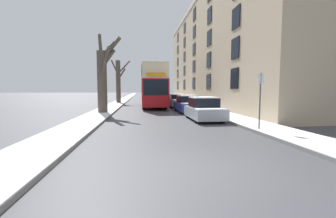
{
  "coord_description": "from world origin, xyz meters",
  "views": [
    {
      "loc": [
        -1.48,
        -5.28,
        1.97
      ],
      "look_at": [
        1.02,
        15.25,
        0.2
      ],
      "focal_mm": 24.0,
      "sensor_mm": 36.0,
      "label": 1
    }
  ],
  "objects_px": {
    "bare_tree_left_1": "(119,80)",
    "street_sign_post": "(260,99)",
    "bare_tree_left_0": "(103,77)",
    "parked_car_1": "(187,104)",
    "parked_car_3": "(170,99)",
    "double_decker_bus": "(153,85)",
    "parked_car_0": "(204,110)",
    "pedestrian_left_sidewalk": "(103,102)",
    "parked_car_2": "(177,101)"
  },
  "relations": [
    {
      "from": "parked_car_1",
      "to": "pedestrian_left_sidewalk",
      "type": "relative_size",
      "value": 2.87
    },
    {
      "from": "parked_car_3",
      "to": "street_sign_post",
      "type": "bearing_deg",
      "value": -86.28
    },
    {
      "from": "bare_tree_left_0",
      "to": "parked_car_0",
      "type": "bearing_deg",
      "value": -32.34
    },
    {
      "from": "double_decker_bus",
      "to": "parked_car_2",
      "type": "distance_m",
      "value": 3.35
    },
    {
      "from": "double_decker_bus",
      "to": "parked_car_1",
      "type": "xyz_separation_m",
      "value": [
        2.71,
        -6.13,
        -1.87
      ]
    },
    {
      "from": "bare_tree_left_1",
      "to": "parked_car_3",
      "type": "xyz_separation_m",
      "value": [
        7.22,
        -1.96,
        -2.69
      ]
    },
    {
      "from": "bare_tree_left_1",
      "to": "double_decker_bus",
      "type": "bearing_deg",
      "value": -58.12
    },
    {
      "from": "bare_tree_left_1",
      "to": "parked_car_1",
      "type": "xyz_separation_m",
      "value": [
        7.22,
        -13.38,
        -2.65
      ]
    },
    {
      "from": "parked_car_2",
      "to": "double_decker_bus",
      "type": "bearing_deg",
      "value": 167.19
    },
    {
      "from": "bare_tree_left_1",
      "to": "parked_car_3",
      "type": "distance_m",
      "value": 7.95
    },
    {
      "from": "pedestrian_left_sidewalk",
      "to": "street_sign_post",
      "type": "bearing_deg",
      "value": -140.32
    },
    {
      "from": "double_decker_bus",
      "to": "parked_car_0",
      "type": "height_order",
      "value": "double_decker_bus"
    },
    {
      "from": "parked_car_1",
      "to": "pedestrian_left_sidewalk",
      "type": "bearing_deg",
      "value": 175.51
    },
    {
      "from": "parked_car_3",
      "to": "parked_car_2",
      "type": "bearing_deg",
      "value": -90.0
    },
    {
      "from": "bare_tree_left_1",
      "to": "parked_car_0",
      "type": "relative_size",
      "value": 1.59
    },
    {
      "from": "double_decker_bus",
      "to": "parked_car_0",
      "type": "bearing_deg",
      "value": -76.72
    },
    {
      "from": "bare_tree_left_1",
      "to": "parked_car_0",
      "type": "height_order",
      "value": "bare_tree_left_1"
    },
    {
      "from": "bare_tree_left_1",
      "to": "street_sign_post",
      "type": "relative_size",
      "value": 2.34
    },
    {
      "from": "double_decker_bus",
      "to": "parked_car_3",
      "type": "height_order",
      "value": "double_decker_bus"
    },
    {
      "from": "double_decker_bus",
      "to": "bare_tree_left_0",
      "type": "bearing_deg",
      "value": -122.1
    },
    {
      "from": "bare_tree_left_0",
      "to": "pedestrian_left_sidewalk",
      "type": "relative_size",
      "value": 4.23
    },
    {
      "from": "bare_tree_left_0",
      "to": "parked_car_2",
      "type": "xyz_separation_m",
      "value": [
        7.09,
        6.37,
        -2.34
      ]
    },
    {
      "from": "double_decker_bus",
      "to": "parked_car_2",
      "type": "height_order",
      "value": "double_decker_bus"
    },
    {
      "from": "double_decker_bus",
      "to": "street_sign_post",
      "type": "distance_m",
      "value": 16.46
    },
    {
      "from": "bare_tree_left_0",
      "to": "bare_tree_left_1",
      "type": "distance_m",
      "value": 14.24
    },
    {
      "from": "parked_car_2",
      "to": "parked_car_3",
      "type": "bearing_deg",
      "value": 90.0
    },
    {
      "from": "parked_car_0",
      "to": "parked_car_3",
      "type": "distance_m",
      "value": 16.77
    },
    {
      "from": "parked_car_3",
      "to": "street_sign_post",
      "type": "relative_size",
      "value": 1.62
    },
    {
      "from": "parked_car_2",
      "to": "pedestrian_left_sidewalk",
      "type": "distance_m",
      "value": 8.89
    },
    {
      "from": "bare_tree_left_0",
      "to": "street_sign_post",
      "type": "distance_m",
      "value": 12.39
    },
    {
      "from": "parked_car_3",
      "to": "double_decker_bus",
      "type": "bearing_deg",
      "value": -117.11
    },
    {
      "from": "bare_tree_left_1",
      "to": "pedestrian_left_sidewalk",
      "type": "bearing_deg",
      "value": -90.77
    },
    {
      "from": "double_decker_bus",
      "to": "street_sign_post",
      "type": "height_order",
      "value": "double_decker_bus"
    },
    {
      "from": "parked_car_3",
      "to": "pedestrian_left_sidewalk",
      "type": "bearing_deg",
      "value": -124.29
    },
    {
      "from": "bare_tree_left_1",
      "to": "parked_car_3",
      "type": "height_order",
      "value": "bare_tree_left_1"
    },
    {
      "from": "parked_car_2",
      "to": "parked_car_3",
      "type": "height_order",
      "value": "parked_car_2"
    },
    {
      "from": "pedestrian_left_sidewalk",
      "to": "parked_car_3",
      "type": "bearing_deg",
      "value": -34.85
    },
    {
      "from": "parked_car_2",
      "to": "street_sign_post",
      "type": "xyz_separation_m",
      "value": [
        1.38,
        -15.3,
        0.87
      ]
    },
    {
      "from": "bare_tree_left_1",
      "to": "parked_car_1",
      "type": "distance_m",
      "value": 15.43
    },
    {
      "from": "double_decker_bus",
      "to": "parked_car_3",
      "type": "distance_m",
      "value": 6.25
    },
    {
      "from": "bare_tree_left_0",
      "to": "parked_car_1",
      "type": "bearing_deg",
      "value": 6.91
    },
    {
      "from": "double_decker_bus",
      "to": "parked_car_1",
      "type": "bearing_deg",
      "value": -66.15
    },
    {
      "from": "street_sign_post",
      "to": "parked_car_2",
      "type": "bearing_deg",
      "value": 95.16
    },
    {
      "from": "bare_tree_left_1",
      "to": "parked_car_0",
      "type": "bearing_deg",
      "value": -68.92
    },
    {
      "from": "bare_tree_left_1",
      "to": "parked_car_1",
      "type": "relative_size",
      "value": 1.4
    },
    {
      "from": "double_decker_bus",
      "to": "pedestrian_left_sidewalk",
      "type": "height_order",
      "value": "double_decker_bus"
    },
    {
      "from": "parked_car_1",
      "to": "pedestrian_left_sidewalk",
      "type": "height_order",
      "value": "pedestrian_left_sidewalk"
    },
    {
      "from": "parked_car_1",
      "to": "parked_car_3",
      "type": "xyz_separation_m",
      "value": [
        0.0,
        11.42,
        -0.05
      ]
    },
    {
      "from": "parked_car_1",
      "to": "street_sign_post",
      "type": "xyz_separation_m",
      "value": [
        1.38,
        -9.79,
        0.87
      ]
    },
    {
      "from": "bare_tree_left_0",
      "to": "street_sign_post",
      "type": "relative_size",
      "value": 2.46
    }
  ]
}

